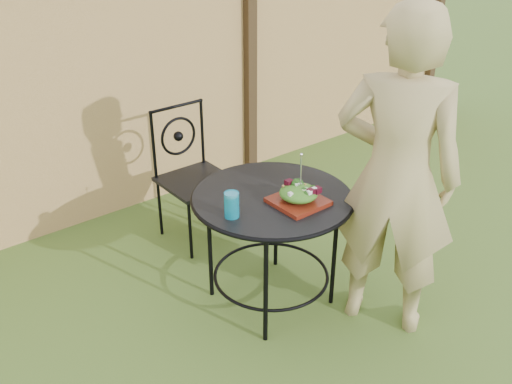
# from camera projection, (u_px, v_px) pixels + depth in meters

# --- Properties ---
(ground) EXTENTS (60.00, 60.00, 0.00)m
(ground) POSITION_uv_depth(u_px,v_px,m) (309.00, 367.00, 3.02)
(ground) COLOR #2C4D18
(ground) RESTS_ON ground
(fence) EXTENTS (8.00, 0.12, 1.90)m
(fence) POSITION_uv_depth(u_px,v_px,m) (104.00, 94.00, 4.10)
(fence) COLOR tan
(fence) RESTS_ON ground
(patio_table) EXTENTS (0.92, 0.92, 0.72)m
(patio_table) POSITION_uv_depth(u_px,v_px,m) (272.00, 217.00, 3.27)
(patio_table) COLOR black
(patio_table) RESTS_ON ground
(patio_chair) EXTENTS (0.46, 0.46, 0.95)m
(patio_chair) POSITION_uv_depth(u_px,v_px,m) (192.00, 172.00, 3.98)
(patio_chair) COLOR black
(patio_chair) RESTS_ON ground
(diner) EXTENTS (0.72, 0.80, 1.83)m
(diner) POSITION_uv_depth(u_px,v_px,m) (396.00, 177.00, 2.97)
(diner) COLOR tan
(diner) RESTS_ON ground
(salad_plate) EXTENTS (0.27, 0.27, 0.02)m
(salad_plate) POSITION_uv_depth(u_px,v_px,m) (298.00, 201.00, 3.11)
(salad_plate) COLOR #51180B
(salad_plate) RESTS_ON patio_table
(salad) EXTENTS (0.21, 0.21, 0.08)m
(salad) POSITION_uv_depth(u_px,v_px,m) (299.00, 193.00, 3.09)
(salad) COLOR #235614
(salad) RESTS_ON salad_plate
(fork) EXTENTS (0.01, 0.01, 0.18)m
(fork) POSITION_uv_depth(u_px,v_px,m) (301.00, 171.00, 3.03)
(fork) COLOR silver
(fork) RESTS_ON salad
(drinking_glass) EXTENTS (0.08, 0.08, 0.14)m
(drinking_glass) POSITION_uv_depth(u_px,v_px,m) (232.00, 205.00, 2.96)
(drinking_glass) COLOR #0D7A99
(drinking_glass) RESTS_ON patio_table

